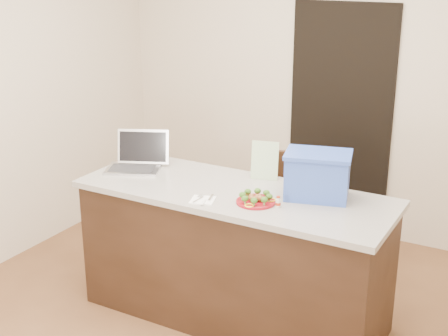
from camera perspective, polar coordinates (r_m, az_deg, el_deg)
The scene contains 16 objects.
ground at distance 4.23m, azimuth -0.79°, elevation -14.87°, with size 4.00×4.00×0.00m, color brown.
room_shell at distance 3.59m, azimuth -0.91°, elevation 7.17°, with size 4.00×4.00×4.00m.
doorway at distance 5.46m, azimuth 10.54°, elevation 4.24°, with size 0.90×0.02×2.00m, color black.
island at distance 4.18m, azimuth 0.90°, elevation -7.93°, with size 2.06×0.76×0.92m.
plate at distance 3.80m, azimuth 2.92°, elevation -3.08°, with size 0.24×0.24×0.02m.
meatballs at distance 3.80m, azimuth 2.92°, elevation -2.74°, with size 0.10×0.10×0.04m.
broccoli at distance 3.79m, azimuth 2.93°, elevation -2.54°, with size 0.20×0.20×0.04m.
pepper_rings at distance 3.80m, azimuth 2.92°, elevation -2.96°, with size 0.22×0.20×0.01m.
napkin at distance 3.84m, azimuth -1.96°, elevation -2.94°, with size 0.14×0.14×0.01m, color white.
fork at distance 3.85m, azimuth -2.17°, elevation -2.78°, with size 0.03×0.14×0.00m.
knife at distance 3.81m, azimuth -1.71°, elevation -3.01°, with size 0.04×0.19×0.01m.
yogurt_bottle at distance 3.74m, azimuth 4.97°, elevation -3.17°, with size 0.03×0.03×0.07m.
laptop at distance 4.44m, azimuth -7.88°, elevation 0.89°, with size 0.44×0.42×0.26m.
leaflet at distance 4.17m, azimuth 3.74°, elevation 0.68°, with size 0.18×0.00×0.26m, color white.
blue_box at distance 3.88m, azimuth 8.54°, elevation -0.63°, with size 0.46×0.38×0.29m.
chair at distance 4.63m, azimuth 6.28°, elevation -3.90°, with size 0.57×0.59×0.99m.
Camera 1 is at (1.76, -3.04, 2.35)m, focal length 50.00 mm.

